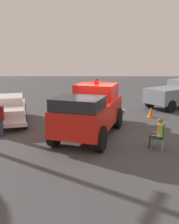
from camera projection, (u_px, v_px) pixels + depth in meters
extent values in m
plane|color=#424244|center=(102.00, 132.00, 13.23)|extent=(60.00, 60.00, 0.00)
cylinder|color=black|center=(81.00, 115.00, 14.45)|extent=(0.61, 1.09, 1.04)
cylinder|color=black|center=(118.00, 118.00, 13.88)|extent=(0.61, 1.09, 1.04)
cylinder|color=black|center=(54.00, 134.00, 11.19)|extent=(0.61, 1.09, 1.04)
cylinder|color=black|center=(101.00, 139.00, 10.62)|extent=(0.61, 1.09, 1.04)
cube|color=red|center=(90.00, 114.00, 12.42)|extent=(3.43, 5.30, 1.10)
cube|color=red|center=(104.00, 105.00, 15.10)|extent=(1.95, 1.37, 0.84)
cube|color=red|center=(96.00, 92.00, 13.29)|extent=(2.31, 2.18, 0.76)
cube|color=#232328|center=(78.00, 105.00, 10.81)|extent=(2.37, 2.20, 0.60)
cube|color=silver|center=(106.00, 104.00, 15.52)|extent=(1.41, 0.53, 0.64)
cube|color=silver|center=(107.00, 111.00, 15.71)|extent=(2.20, 0.84, 0.24)
sphere|color=white|center=(93.00, 102.00, 15.73)|extent=(0.32, 0.32, 0.26)
sphere|color=white|center=(120.00, 103.00, 15.28)|extent=(0.32, 0.32, 0.26)
sphere|color=red|center=(96.00, 81.00, 13.18)|extent=(0.35, 0.35, 0.28)
cylinder|color=black|center=(25.00, 122.00, 13.79)|extent=(0.42, 0.72, 0.68)
cylinder|color=black|center=(24.00, 110.00, 16.53)|extent=(0.42, 0.72, 0.68)
cube|color=white|center=(9.00, 112.00, 14.90)|extent=(2.78, 4.51, 0.64)
cube|color=white|center=(7.00, 111.00, 13.45)|extent=(1.94, 1.76, 0.20)
cube|color=white|center=(8.00, 101.00, 15.06)|extent=(1.98, 2.23, 0.56)
cube|color=silver|center=(7.00, 126.00, 12.89)|extent=(1.88, 0.63, 0.20)
cylinder|color=black|center=(178.00, 98.00, 20.55)|extent=(0.81, 0.70, 0.80)
cylinder|color=black|center=(150.00, 102.00, 18.78)|extent=(0.81, 0.70, 0.80)
cylinder|color=black|center=(171.00, 106.00, 17.39)|extent=(0.81, 0.70, 0.80)
cube|color=gray|center=(166.00, 95.00, 18.30)|extent=(3.30, 3.13, 1.00)
cylinder|color=#B7BABF|center=(151.00, 144.00, 10.83)|extent=(0.04, 0.04, 0.44)
cylinder|color=#B7BABF|center=(152.00, 141.00, 11.24)|extent=(0.04, 0.04, 0.44)
cylinder|color=#B7BABF|center=(162.00, 146.00, 10.69)|extent=(0.04, 0.04, 0.44)
cylinder|color=#B7BABF|center=(163.00, 142.00, 11.10)|extent=(0.04, 0.04, 0.44)
cube|color=#1E7F38|center=(158.00, 138.00, 10.91)|extent=(0.61, 0.61, 0.04)
cube|color=#1E7F38|center=(164.00, 132.00, 10.77)|extent=(0.19, 0.47, 0.56)
cube|color=#B7BABF|center=(157.00, 136.00, 10.65)|extent=(0.43, 0.17, 0.03)
cube|color=#B7BABF|center=(158.00, 132.00, 11.10)|extent=(0.43, 0.17, 0.03)
cylinder|color=#B7BABF|center=(78.00, 118.00, 15.19)|extent=(0.03, 0.03, 0.44)
cylinder|color=#B7BABF|center=(76.00, 116.00, 15.60)|extent=(0.03, 0.03, 0.44)
cylinder|color=#B7BABF|center=(85.00, 117.00, 15.28)|extent=(0.03, 0.03, 0.44)
cylinder|color=#B7BABF|center=(84.00, 115.00, 15.70)|extent=(0.03, 0.03, 0.44)
cube|color=#B21E1E|center=(81.00, 113.00, 15.39)|extent=(0.58, 0.58, 0.04)
cube|color=#B21E1E|center=(85.00, 108.00, 15.38)|extent=(0.15, 0.48, 0.56)
cube|color=#B7BABF|center=(82.00, 111.00, 15.13)|extent=(0.44, 0.14, 0.03)
cube|color=#B7BABF|center=(80.00, 109.00, 15.58)|extent=(0.44, 0.14, 0.03)
cylinder|color=#383842|center=(150.00, 143.00, 10.96)|extent=(0.16, 0.16, 0.45)
cylinder|color=#383842|center=(151.00, 142.00, 11.14)|extent=(0.16, 0.16, 0.45)
cube|color=#383842|center=(155.00, 137.00, 10.85)|extent=(0.46, 0.28, 0.13)
cube|color=#383842|center=(155.00, 136.00, 11.03)|extent=(0.46, 0.28, 0.13)
cube|color=gold|center=(160.00, 130.00, 10.81)|extent=(0.34, 0.45, 0.54)
sphere|color=brown|center=(160.00, 121.00, 10.73)|extent=(0.28, 0.28, 0.22)
cylinder|color=#2D334C|center=(1.00, 127.00, 12.44)|extent=(0.20, 0.20, 0.88)
cylinder|color=maroon|center=(3.00, 114.00, 12.22)|extent=(0.13, 0.13, 0.60)
cube|color=orange|center=(151.00, 117.00, 16.20)|extent=(0.40, 0.40, 0.04)
cone|color=orange|center=(151.00, 112.00, 16.13)|extent=(0.32, 0.32, 0.60)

